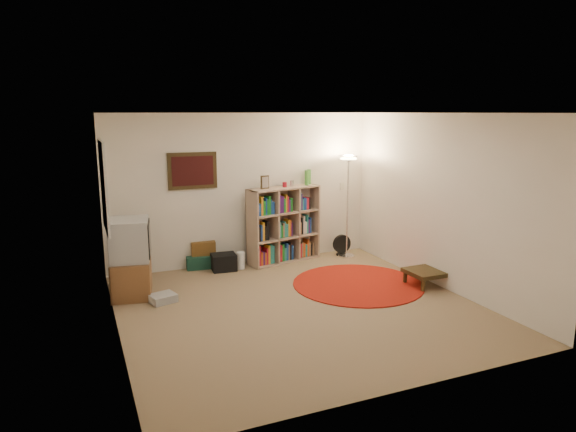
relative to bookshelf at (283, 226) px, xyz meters
name	(u,v)px	position (x,y,z in m)	size (l,w,h in m)	color
room	(294,213)	(-0.67, -1.99, 0.64)	(4.54, 4.54, 2.54)	#82694C
bookshelf	(283,226)	(0.00, 0.00, 0.00)	(1.33, 0.64, 1.54)	tan
floor_lamp	(348,173)	(1.14, -0.18, 0.87)	(0.41, 0.41, 1.79)	white
floor_fan	(342,245)	(1.10, -0.08, -0.43)	(0.33, 0.17, 0.38)	black
tv_stand	(131,259)	(-2.56, -0.71, -0.10)	(0.63, 0.82, 1.08)	brown
dvd_box	(163,298)	(-2.22, -1.16, -0.57)	(0.39, 0.35, 0.11)	#A4A5A9
suitcase	(206,260)	(-1.29, 0.23, -0.51)	(0.69, 0.48, 0.21)	#153B2D
wicker_basket	(203,247)	(-1.33, 0.23, -0.30)	(0.43, 0.33, 0.22)	brown
duffel_bag	(224,262)	(-1.07, -0.10, -0.49)	(0.41, 0.35, 0.27)	black
paper_towel	(241,260)	(-0.80, -0.14, -0.48)	(0.16, 0.16, 0.28)	white
red_rug	(358,284)	(0.56, -1.56, -0.61)	(1.93, 1.93, 0.02)	maroon
side_table	(426,273)	(1.45, -2.00, -0.42)	(0.53, 0.53, 0.24)	black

